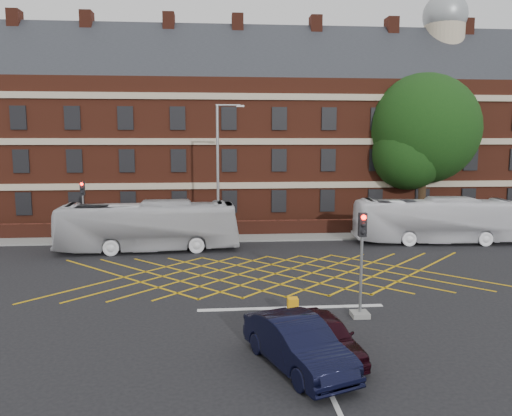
{
  "coord_description": "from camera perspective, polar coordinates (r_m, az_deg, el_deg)",
  "views": [
    {
      "loc": [
        -3.23,
        -23.86,
        7.16
      ],
      "look_at": [
        -1.09,
        1.5,
        3.65
      ],
      "focal_mm": 35.0,
      "sensor_mm": 36.0,
      "label": 1
    }
  ],
  "objects": [
    {
      "name": "car_navy",
      "position": [
        16.31,
        4.81,
        -15.18
      ],
      "size": [
        3.27,
        5.07,
        1.58
      ],
      "primitive_type": "imported",
      "rotation": [
        0.0,
        0.0,
        0.36
      ],
      "color": "black",
      "rests_on": "ground"
    },
    {
      "name": "car_maroon",
      "position": [
        17.26,
        7.88,
        -14.26
      ],
      "size": [
        2.35,
        4.29,
        1.38
      ],
      "primitive_type": "imported",
      "rotation": [
        0.0,
        0.0,
        0.19
      ],
      "color": "black",
      "rests_on": "ground"
    },
    {
      "name": "deciduous_tree",
      "position": [
        43.51,
        18.5,
        7.75
      ],
      "size": [
        9.0,
        9.0,
        12.52
      ],
      "color": "black",
      "rests_on": "ground"
    },
    {
      "name": "victorian_building",
      "position": [
        46.0,
        -0.5,
        8.68
      ],
      "size": [
        51.0,
        12.17,
        20.4
      ],
      "color": "#5A2517",
      "rests_on": "ground"
    },
    {
      "name": "boundary_wall",
      "position": [
        37.59,
        0.17,
        -2.28
      ],
      "size": [
        56.0,
        0.5,
        1.1
      ],
      "primitive_type": "cube",
      "color": "#4E2014",
      "rests_on": "ground"
    },
    {
      "name": "street_lamp",
      "position": [
        33.15,
        -4.24,
        1.1
      ],
      "size": [
        2.25,
        1.0,
        9.42
      ],
      "color": "slate",
      "rests_on": "ground"
    },
    {
      "name": "box_junction_hatching",
      "position": [
        27.03,
        2.22,
        -7.51
      ],
      "size": [
        8.22,
        8.22,
        0.02
      ],
      "primitive_type": "cube",
      "rotation": [
        0.0,
        0.0,
        0.79
      ],
      "color": "#CC990C",
      "rests_on": "ground"
    },
    {
      "name": "traffic_light_far",
      "position": [
        36.73,
        -19.08,
        -1.04
      ],
      "size": [
        0.7,
        0.7,
        4.27
      ],
      "color": "slate",
      "rests_on": "ground"
    },
    {
      "name": "traffic_light_near",
      "position": [
        20.67,
        11.91,
        -7.46
      ],
      "size": [
        0.7,
        0.7,
        4.27
      ],
      "color": "slate",
      "rests_on": "ground"
    },
    {
      "name": "far_pavement",
      "position": [
        36.7,
        0.31,
        -3.31
      ],
      "size": [
        60.0,
        3.0,
        0.12
      ],
      "primitive_type": "cube",
      "color": "slate",
      "rests_on": "ground"
    },
    {
      "name": "direction_signs",
      "position": [
        36.77,
        -19.12,
        -1.64
      ],
      "size": [
        1.1,
        0.16,
        2.2
      ],
      "color": "gray",
      "rests_on": "ground"
    },
    {
      "name": "bus_left",
      "position": [
        32.93,
        -12.19,
        -2.04
      ],
      "size": [
        11.67,
        3.34,
        3.21
      ],
      "primitive_type": "imported",
      "rotation": [
        0.0,
        0.0,
        1.63
      ],
      "color": "silver",
      "rests_on": "ground"
    },
    {
      "name": "stop_line",
      "position": [
        21.82,
        4.03,
        -11.31
      ],
      "size": [
        8.0,
        0.3,
        0.02
      ],
      "primitive_type": "cube",
      "color": "silver",
      "rests_on": "ground"
    },
    {
      "name": "centre_line",
      "position": [
        15.93,
        7.82,
        -18.91
      ],
      "size": [
        0.15,
        14.0,
        0.02
      ],
      "primitive_type": "cube",
      "color": "silver",
      "rests_on": "ground"
    },
    {
      "name": "bus_right",
      "position": [
        36.86,
        19.88,
        -1.34
      ],
      "size": [
        11.49,
        3.57,
        3.15
      ],
      "primitive_type": "imported",
      "rotation": [
        0.0,
        0.0,
        1.49
      ],
      "color": "white",
      "rests_on": "ground"
    },
    {
      "name": "utility_cabinet",
      "position": [
        20.53,
        4.22,
        -11.34
      ],
      "size": [
        0.42,
        0.43,
        0.84
      ],
      "primitive_type": "cube",
      "color": "orange",
      "rests_on": "ground"
    },
    {
      "name": "ground",
      "position": [
        25.12,
        2.79,
        -8.73
      ],
      "size": [
        120.0,
        120.0,
        0.0
      ],
      "primitive_type": "plane",
      "color": "black",
      "rests_on": "ground"
    }
  ]
}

